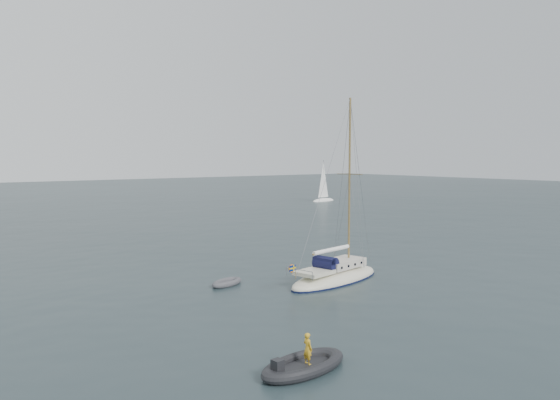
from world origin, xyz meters
TOP-DOWN VIEW (x-y plane):
  - ground at (0.00, 0.00)m, footprint 300.00×300.00m
  - sailboat at (3.26, -0.37)m, footprint 8.38×2.51m
  - dinghy at (-2.69, 2.82)m, footprint 2.44×1.10m
  - rib at (-7.35, -10.12)m, footprint 3.89×1.77m
  - distant_yacht_b at (42.44, 45.04)m, footprint 5.64×3.01m

SIDE VIEW (x-z plane):
  - ground at x=0.00m, z-range 0.00..0.00m
  - dinghy at x=-2.69m, z-range -0.02..0.33m
  - rib at x=-7.35m, z-range -0.47..0.91m
  - sailboat at x=3.26m, z-range -5.06..6.87m
  - distant_yacht_b at x=42.44m, z-range -0.54..6.93m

